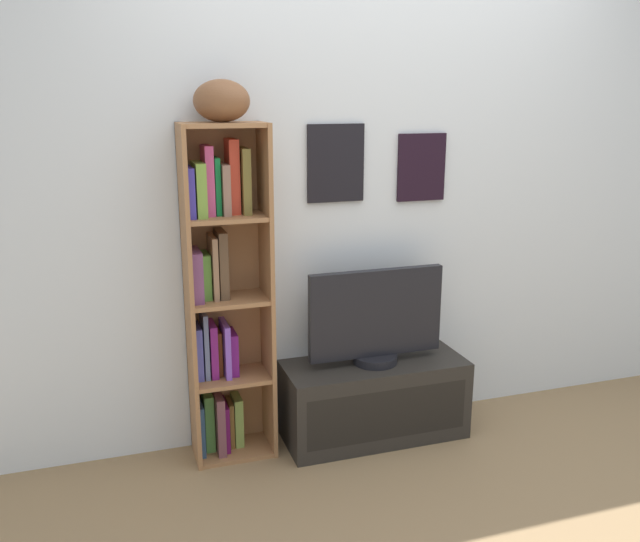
{
  "coord_description": "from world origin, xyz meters",
  "views": [
    {
      "loc": [
        -1.24,
        -1.93,
        1.68
      ],
      "look_at": [
        -0.34,
        0.85,
        0.91
      ],
      "focal_mm": 37.36,
      "sensor_mm": 36.0,
      "label": 1
    }
  ],
  "objects_px": {
    "football": "(221,101)",
    "tv_stand": "(374,399)",
    "television": "(376,318)",
    "bookshelf": "(222,297)"
  },
  "relations": [
    {
      "from": "football",
      "to": "television",
      "type": "distance_m",
      "value": 1.25
    },
    {
      "from": "bookshelf",
      "to": "football",
      "type": "distance_m",
      "value": 0.88
    },
    {
      "from": "bookshelf",
      "to": "football",
      "type": "bearing_deg",
      "value": -46.25
    },
    {
      "from": "football",
      "to": "tv_stand",
      "type": "relative_size",
      "value": 0.27
    },
    {
      "from": "television",
      "to": "bookshelf",
      "type": "bearing_deg",
      "value": 173.12
    },
    {
      "from": "football",
      "to": "television",
      "type": "bearing_deg",
      "value": -4.82
    },
    {
      "from": "bookshelf",
      "to": "football",
      "type": "height_order",
      "value": "football"
    },
    {
      "from": "tv_stand",
      "to": "television",
      "type": "relative_size",
      "value": 1.34
    },
    {
      "from": "football",
      "to": "television",
      "type": "relative_size",
      "value": 0.36
    },
    {
      "from": "bookshelf",
      "to": "television",
      "type": "height_order",
      "value": "bookshelf"
    }
  ]
}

